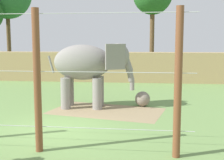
% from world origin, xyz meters
% --- Properties ---
extents(ground_plane, '(120.00, 120.00, 0.00)m').
position_xyz_m(ground_plane, '(0.00, 0.00, 0.00)').
color(ground_plane, '#6B8E4C').
extents(dirt_patch, '(5.64, 4.01, 0.01)m').
position_xyz_m(dirt_patch, '(1.44, 3.05, 0.00)').
color(dirt_patch, '#937F5B').
rests_on(dirt_patch, ground).
extents(embankment_wall, '(36.00, 1.80, 2.39)m').
position_xyz_m(embankment_wall, '(0.00, 13.83, 1.19)').
color(embankment_wall, tan).
rests_on(embankment_wall, ground).
extents(elephant, '(4.27, 1.80, 3.16)m').
position_xyz_m(elephant, '(0.49, 3.78, 2.10)').
color(elephant, gray).
rests_on(elephant, ground).
extents(enrichment_ball, '(0.75, 0.75, 0.75)m').
position_xyz_m(enrichment_ball, '(3.10, 4.31, 0.38)').
color(enrichment_ball, gray).
rests_on(enrichment_ball, ground).
extents(cable_fence, '(9.28, 0.21, 4.18)m').
position_xyz_m(cable_fence, '(0.05, -2.31, 2.10)').
color(cable_fence, brown).
rests_on(cable_fence, ground).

